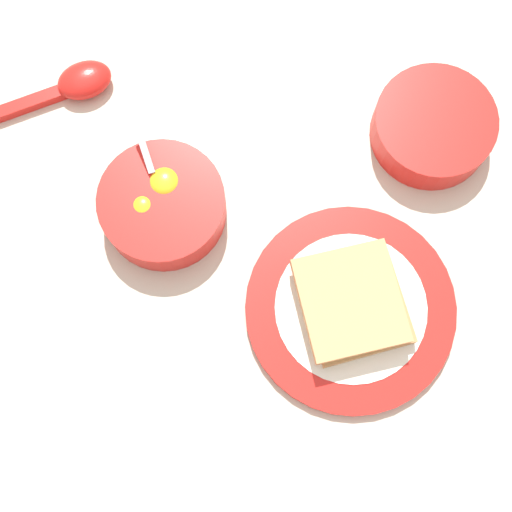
{
  "coord_description": "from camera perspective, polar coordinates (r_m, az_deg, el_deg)",
  "views": [
    {
      "loc": [
        0.33,
        -0.07,
        0.74
      ],
      "look_at": [
        0.16,
        -0.04,
        0.02
      ],
      "focal_mm": 50.0,
      "sensor_mm": 36.0,
      "label": 1
    }
  ],
  "objects": [
    {
      "name": "ground_plane",
      "position": [
        0.81,
        0.45,
        10.68
      ],
      "size": [
        3.0,
        3.0,
        0.0
      ],
      "primitive_type": "plane",
      "color": "beige"
    },
    {
      "name": "egg_bowl",
      "position": [
        0.76,
        -7.48,
        4.07
      ],
      "size": [
        0.15,
        0.13,
        0.07
      ],
      "color": "red",
      "rests_on": "ground_plane"
    },
    {
      "name": "toast_plate",
      "position": [
        0.75,
        7.55,
        -4.19
      ],
      "size": [
        0.22,
        0.22,
        0.01
      ],
      "color": "red",
      "rests_on": "ground_plane"
    },
    {
      "name": "toast_sandwich",
      "position": [
        0.73,
        7.72,
        -3.73
      ],
      "size": [
        0.11,
        0.11,
        0.03
      ],
      "color": "tan",
      "rests_on": "toast_plate"
    },
    {
      "name": "soup_spoon",
      "position": [
        0.85,
        -14.5,
        13.08
      ],
      "size": [
        0.06,
        0.16,
        0.03
      ],
      "color": "red",
      "rests_on": "ground_plane"
    },
    {
      "name": "congee_bowl",
      "position": [
        0.81,
        13.99,
        10.04
      ],
      "size": [
        0.13,
        0.13,
        0.04
      ],
      "color": "red",
      "rests_on": "ground_plane"
    }
  ]
}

